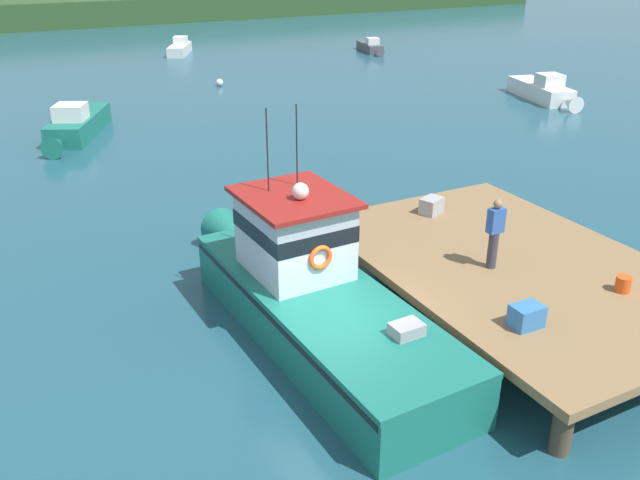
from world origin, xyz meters
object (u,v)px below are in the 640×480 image
at_px(moored_boat_near_channel, 371,47).
at_px(moored_boat_off_the_point, 180,48).
at_px(main_fishing_boat, 309,290).
at_px(crate_stack_near_edge, 527,316).
at_px(mooring_buoy_channel_marker, 219,82).
at_px(deckhand_by_the_boat, 495,232).
at_px(bait_bucket, 623,284).
at_px(moored_boat_far_left, 544,91).
at_px(crate_stack_mid_dock, 431,206).
at_px(moored_boat_far_right, 76,125).

relative_size(moored_boat_near_channel, moored_boat_off_the_point, 0.94).
bearing_deg(main_fishing_boat, crate_stack_near_edge, -50.81).
relative_size(moored_boat_off_the_point, mooring_buoy_channel_marker, 10.97).
height_order(deckhand_by_the_boat, moored_boat_off_the_point, deckhand_by_the_boat).
bearing_deg(moored_boat_off_the_point, crate_stack_near_edge, -97.97).
height_order(bait_bucket, deckhand_by_the_boat, deckhand_by_the_boat).
height_order(main_fishing_boat, moored_boat_far_left, main_fishing_boat).
relative_size(crate_stack_mid_dock, moored_boat_near_channel, 0.14).
height_order(bait_bucket, moored_boat_near_channel, bait_bucket).
xyz_separation_m(moored_boat_far_left, moored_boat_far_right, (-23.21, 4.07, 0.03)).
bearing_deg(mooring_buoy_channel_marker, deckhand_by_the_boat, -96.97).
height_order(crate_stack_near_edge, crate_stack_mid_dock, crate_stack_near_edge).
bearing_deg(moored_boat_near_channel, bait_bucket, -113.97).
relative_size(moored_boat_off_the_point, moored_boat_far_left, 0.79).
bearing_deg(moored_boat_near_channel, moored_boat_far_right, -149.32).
xyz_separation_m(crate_stack_mid_dock, deckhand_by_the_boat, (-0.72, -3.24, 0.64)).
xyz_separation_m(moored_boat_off_the_point, mooring_buoy_channel_marker, (-1.47, -12.53, -0.20)).
distance_m(bait_bucket, moored_boat_far_left, 23.83).
relative_size(crate_stack_near_edge, moored_boat_off_the_point, 0.13).
xyz_separation_m(deckhand_by_the_boat, moored_boat_near_channel, (17.71, 33.86, -1.69)).
bearing_deg(deckhand_by_the_boat, moored_boat_off_the_point, 83.12).
height_order(crate_stack_mid_dock, bait_bucket, crate_stack_mid_dock).
relative_size(moored_boat_far_left, moored_boat_far_right, 0.98).
distance_m(moored_boat_near_channel, moored_boat_off_the_point, 14.22).
relative_size(main_fishing_boat, moored_boat_far_left, 1.69).
distance_m(moored_boat_off_the_point, mooring_buoy_channel_marker, 12.62).
bearing_deg(bait_bucket, moored_boat_near_channel, 66.03).
distance_m(main_fishing_boat, moored_boat_far_left, 25.79).
xyz_separation_m(bait_bucket, moored_boat_far_right, (-7.57, 22.02, -0.84)).
bearing_deg(moored_boat_far_left, main_fishing_boat, -145.68).
distance_m(moored_boat_near_channel, mooring_buoy_channel_marker, 15.80).
distance_m(moored_boat_off_the_point, moored_boat_far_right, 22.64).
xyz_separation_m(crate_stack_near_edge, bait_bucket, (2.78, 0.10, -0.05)).
distance_m(main_fishing_boat, moored_boat_off_the_point, 39.55).
relative_size(main_fishing_boat, deckhand_by_the_boat, 6.05).
distance_m(crate_stack_near_edge, moored_boat_near_channel, 40.73).
bearing_deg(crate_stack_near_edge, mooring_buoy_channel_marker, 81.49).
bearing_deg(deckhand_by_the_boat, crate_stack_near_edge, -115.76).
xyz_separation_m(moored_boat_far_left, mooring_buoy_channel_marker, (-14.01, 11.50, -0.29)).
xyz_separation_m(crate_stack_near_edge, crate_stack_mid_dock, (1.81, 5.49, -0.00)).
xyz_separation_m(crate_stack_mid_dock, moored_boat_far_right, (-6.59, 16.63, -0.89)).
height_order(crate_stack_mid_dock, deckhand_by_the_boat, deckhand_by_the_boat).
distance_m(deckhand_by_the_boat, moored_boat_far_left, 23.51).
height_order(crate_stack_near_edge, moored_boat_off_the_point, crate_stack_near_edge).
distance_m(moored_boat_far_right, mooring_buoy_channel_marker, 11.84).
relative_size(main_fishing_boat, moored_boat_off_the_point, 2.14).
distance_m(crate_stack_mid_dock, moored_boat_off_the_point, 36.83).
bearing_deg(moored_boat_near_channel, crate_stack_mid_dock, -119.02).
xyz_separation_m(crate_stack_mid_dock, moored_boat_near_channel, (16.99, 30.63, -1.05)).
xyz_separation_m(main_fishing_boat, moored_boat_near_channel, (21.66, 32.60, -0.64)).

